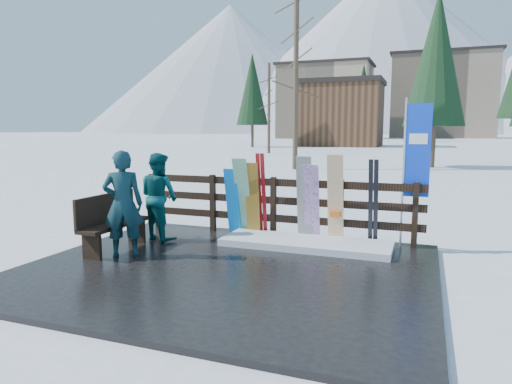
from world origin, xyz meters
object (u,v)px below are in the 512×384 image
at_px(bench, 112,220).
at_px(snowboard_1, 243,197).
at_px(snowboard_0, 233,202).
at_px(rental_flag, 414,156).
at_px(snowboard_3, 312,203).
at_px(person_front, 123,204).
at_px(snowboard_2, 252,200).
at_px(snowboard_5, 335,200).
at_px(person_back, 159,196).
at_px(snowboard_4, 305,199).

distance_m(bench, snowboard_1, 2.47).
xyz_separation_m(snowboard_0, rental_flag, (3.30, 0.27, 0.95)).
bearing_deg(rental_flag, snowboard_3, -171.13).
relative_size(rental_flag, person_front, 1.50).
height_order(snowboard_2, rental_flag, rental_flag).
height_order(snowboard_3, rental_flag, rental_flag).
xyz_separation_m(bench, rental_flag, (4.80, 2.03, 1.09)).
distance_m(snowboard_1, snowboard_5, 1.79).
relative_size(snowboard_1, snowboard_5, 0.96).
distance_m(snowboard_2, snowboard_3, 1.16).
distance_m(snowboard_3, rental_flag, 1.96).
bearing_deg(bench, snowboard_5, 26.63).
height_order(snowboard_1, person_back, person_back).
xyz_separation_m(snowboard_1, snowboard_2, (0.19, -0.00, -0.05)).
height_order(bench, snowboard_4, snowboard_4).
bearing_deg(snowboard_2, person_back, -153.17).
bearing_deg(snowboard_4, snowboard_3, 0.00).
distance_m(person_front, person_back, 1.24).
height_order(snowboard_5, rental_flag, rental_flag).
relative_size(snowboard_2, snowboard_3, 0.99).
bearing_deg(snowboard_3, person_back, -163.77).
bearing_deg(person_front, snowboard_3, -171.95).
bearing_deg(snowboard_1, person_front, -121.92).
bearing_deg(snowboard_0, person_front, -117.20).
xyz_separation_m(snowboard_1, person_back, (-1.38, -0.80, 0.05)).
bearing_deg(snowboard_4, snowboard_5, 0.00).
xyz_separation_m(snowboard_1, snowboard_5, (1.78, 0.00, 0.05)).
relative_size(snowboard_0, snowboard_3, 0.92).
bearing_deg(person_front, rental_flag, 178.14).
bearing_deg(snowboard_4, snowboard_0, 180.00).
bearing_deg(snowboard_0, snowboard_2, -0.00).
distance_m(snowboard_1, snowboard_4, 1.22).
xyz_separation_m(person_front, person_back, (-0.12, 1.23, -0.05)).
bearing_deg(snowboard_5, snowboard_0, 180.00).
xyz_separation_m(snowboard_0, snowboard_1, (0.22, 0.00, 0.11)).
xyz_separation_m(bench, person_back, (0.34, 0.96, 0.30)).
height_order(snowboard_4, person_back, person_back).
bearing_deg(snowboard_0, snowboard_3, 0.00).
height_order(snowboard_0, person_front, person_front).
distance_m(snowboard_1, person_front, 2.39).
bearing_deg(bench, snowboard_0, 49.56).
relative_size(snowboard_2, snowboard_5, 0.88).
bearing_deg(snowboard_4, snowboard_1, 180.00).
height_order(snowboard_0, person_back, person_back).
height_order(bench, snowboard_2, snowboard_2).
height_order(snowboard_3, snowboard_4, snowboard_4).
relative_size(snowboard_5, person_front, 0.95).
height_order(bench, person_front, person_front).
bearing_deg(snowboard_4, person_back, -162.97).
bearing_deg(snowboard_3, bench, -150.23).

